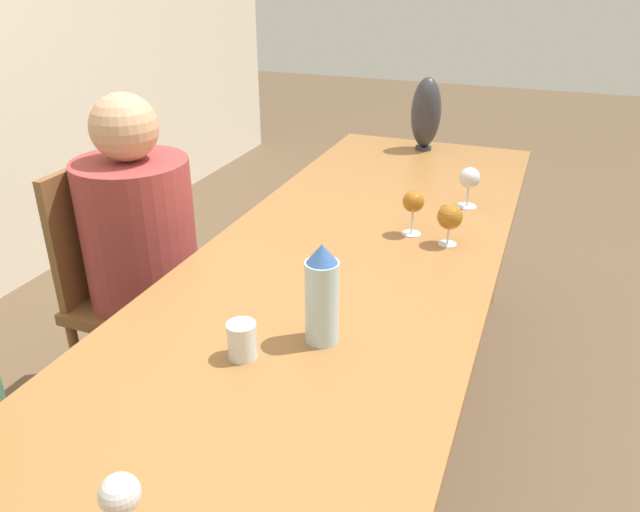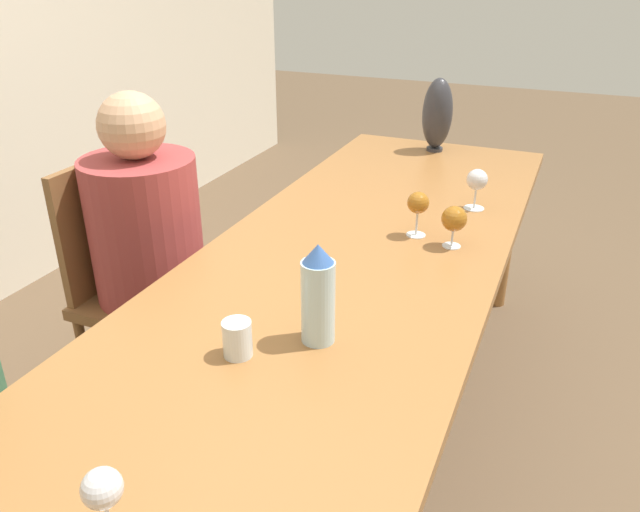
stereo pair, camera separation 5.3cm
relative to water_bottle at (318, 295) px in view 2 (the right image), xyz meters
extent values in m
plane|color=brown|center=(0.30, 0.09, -0.86)|extent=(14.00, 14.00, 0.00)
cube|color=#936033|center=(0.30, 0.09, -0.14)|extent=(2.92, 0.87, 0.04)
cylinder|color=#936033|center=(1.67, -0.24, -0.51)|extent=(0.07, 0.07, 0.70)
cylinder|color=#936033|center=(1.67, 0.42, -0.51)|extent=(0.07, 0.07, 0.70)
cylinder|color=#ADCCD6|center=(0.00, 0.00, -0.02)|extent=(0.08, 0.08, 0.20)
cone|color=#33599E|center=(0.00, 0.00, 0.10)|extent=(0.07, 0.07, 0.04)
cylinder|color=silver|center=(-0.13, 0.14, -0.08)|extent=(0.07, 0.07, 0.09)
cylinder|color=#2D2D33|center=(1.62, 0.12, -0.11)|extent=(0.07, 0.07, 0.01)
ellipsoid|color=#2D2D33|center=(1.62, 0.12, 0.05)|extent=(0.13, 0.13, 0.31)
cylinder|color=silver|center=(0.97, -0.18, -0.12)|extent=(0.07, 0.07, 0.00)
cylinder|color=silver|center=(0.97, -0.18, -0.08)|extent=(0.01, 0.01, 0.07)
sphere|color=silver|center=(0.97, -0.18, -0.01)|extent=(0.07, 0.07, 0.07)
cylinder|color=silver|center=(0.63, -0.17, -0.12)|extent=(0.06, 0.06, 0.00)
cylinder|color=silver|center=(0.63, -0.17, -0.09)|extent=(0.01, 0.01, 0.06)
sphere|color=#995B19|center=(0.63, -0.17, -0.03)|extent=(0.08, 0.08, 0.08)
sphere|color=silver|center=(-0.63, 0.07, -0.01)|extent=(0.06, 0.06, 0.06)
cylinder|color=silver|center=(0.67, -0.05, -0.12)|extent=(0.06, 0.06, 0.00)
cylinder|color=silver|center=(0.67, -0.05, -0.08)|extent=(0.01, 0.01, 0.08)
sphere|color=#995B19|center=(0.67, -0.05, -0.01)|extent=(0.07, 0.07, 0.07)
cylinder|color=brown|center=(-0.21, 0.64, -0.66)|extent=(0.04, 0.04, 0.41)
cube|color=brown|center=(0.44, 0.83, -0.43)|extent=(0.44, 0.44, 0.04)
cube|color=brown|center=(0.44, 1.03, -0.18)|extent=(0.40, 0.03, 0.47)
cylinder|color=brown|center=(0.25, 0.64, -0.66)|extent=(0.04, 0.04, 0.41)
cylinder|color=brown|center=(0.63, 0.64, -0.66)|extent=(0.04, 0.04, 0.41)
cylinder|color=brown|center=(0.25, 1.02, -0.66)|extent=(0.04, 0.04, 0.41)
cylinder|color=brown|center=(0.63, 1.02, -0.66)|extent=(0.04, 0.04, 0.41)
cube|color=#2D2D38|center=(0.44, 0.76, -0.64)|extent=(0.28, 0.21, 0.45)
cylinder|color=#993838|center=(0.44, 0.83, -0.16)|extent=(0.38, 0.38, 0.50)
sphere|color=tan|center=(0.44, 0.83, 0.20)|extent=(0.22, 0.22, 0.22)
camera|label=1|loc=(-1.14, -0.43, 0.69)|focal=35.00mm
camera|label=2|loc=(-1.12, -0.48, 0.69)|focal=35.00mm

